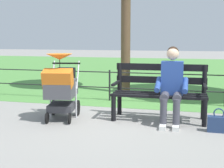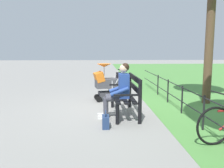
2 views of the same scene
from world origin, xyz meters
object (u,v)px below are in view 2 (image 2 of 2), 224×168
Objects in this scene: handbag at (106,121)px; stroller at (106,82)px; park_bench at (128,93)px; person_on_bench at (119,89)px.

stroller is at bearing -1.99° from handbag.
person_on_bench reaches higher than park_bench.
park_bench is 1.40× the size of stroller.
handbag is (-0.73, 0.33, -0.55)m from person_on_bench.
park_bench is 4.35× the size of handbag.
handbag is at bearing 178.01° from stroller.
person_on_bench is at bearing 134.30° from park_bench.
person_on_bench reaches higher than handbag.
person_on_bench is 1.11× the size of stroller.
stroller reaches higher than handbag.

